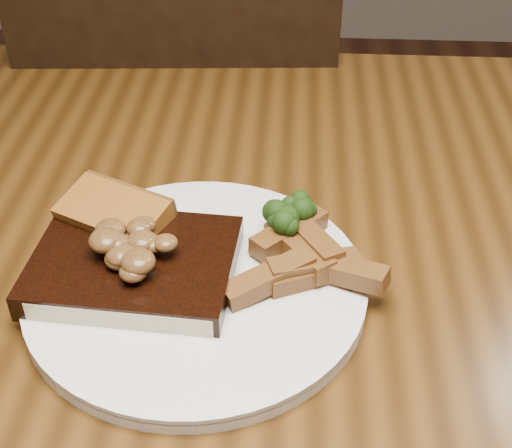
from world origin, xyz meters
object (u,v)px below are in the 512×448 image
Objects in this scene: chair_far at (190,145)px; plate at (196,287)px; dining_table at (265,318)px; potato_wedges at (290,265)px; steak at (134,266)px; garlic_bread at (116,230)px.

chair_far is 3.20× the size of plate.
dining_table is 1.65× the size of chair_far.
potato_wedges reaches higher than dining_table.
steak is at bearing 90.21° from chair_far.
plate is 1.72× the size of steak.
steak is at bearing -152.95° from dining_table.
plate reaches higher than dining_table.
garlic_bread is at bearing 87.61° from chair_far.
steak is 0.14m from potato_wedges.
potato_wedges is at bearing -63.00° from dining_table.
plate is (0.10, -0.59, 0.22)m from chair_far.
dining_table is at bearing 117.00° from potato_wedges.
steak is 1.61× the size of potato_wedges.
potato_wedges reaches higher than garlic_bread.
plate is at bearing 95.41° from chair_far.
steak is (-0.11, -0.06, 0.12)m from dining_table.
dining_table is 0.13m from potato_wedges.
garlic_bread is at bearing 165.89° from potato_wedges.
garlic_bread is 0.92× the size of potato_wedges.
dining_table is 9.11× the size of steak.
steak is (-0.05, 0.00, 0.02)m from plate.
garlic_bread reaches higher than dining_table.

